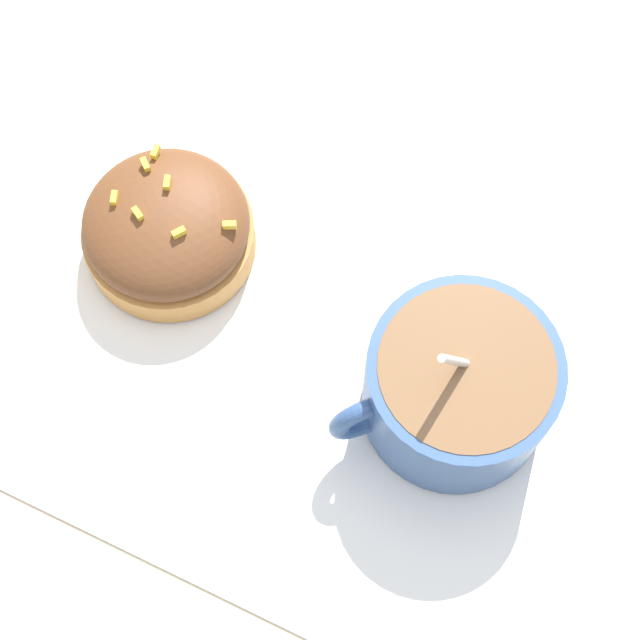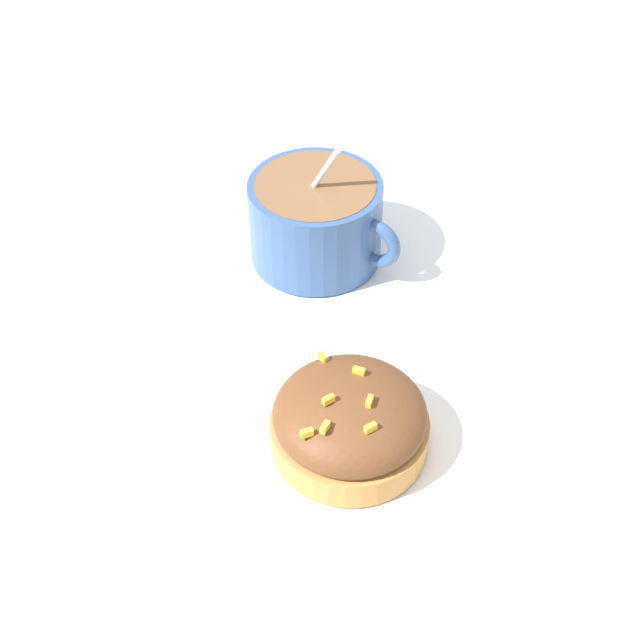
% 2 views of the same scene
% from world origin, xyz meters
% --- Properties ---
extents(ground_plane, '(3.00, 3.00, 0.00)m').
position_xyz_m(ground_plane, '(0.00, 0.00, 0.00)').
color(ground_plane, '#C6B793').
extents(paper_napkin, '(0.36, 0.33, 0.00)m').
position_xyz_m(paper_napkin, '(0.00, 0.00, 0.00)').
color(paper_napkin, white).
rests_on(paper_napkin, ground_plane).
extents(coffee_cup, '(0.09, 0.11, 0.10)m').
position_xyz_m(coffee_cup, '(0.09, 0.00, 0.04)').
color(coffee_cup, '#335184').
rests_on(coffee_cup, paper_napkin).
extents(frosted_pastry, '(0.09, 0.09, 0.05)m').
position_xyz_m(frosted_pastry, '(-0.09, 0.00, 0.02)').
color(frosted_pastry, '#C18442').
rests_on(frosted_pastry, paper_napkin).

